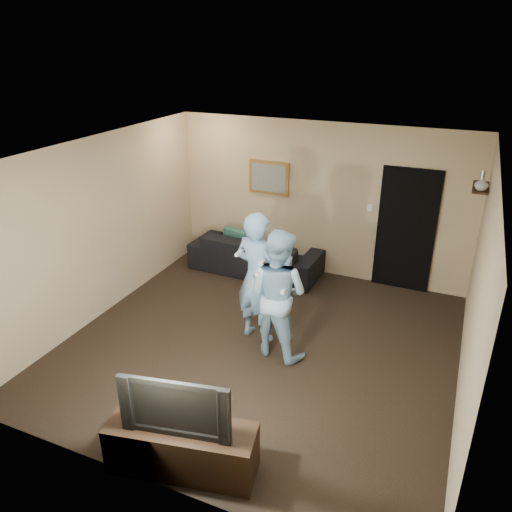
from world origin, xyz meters
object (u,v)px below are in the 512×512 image
at_px(sofa, 256,254).
at_px(tv_console, 182,448).
at_px(wii_player_right, 277,294).
at_px(television, 178,402).
at_px(wii_player_left, 257,278).

distance_m(sofa, tv_console, 4.44).
bearing_deg(sofa, wii_player_right, 122.15).
bearing_deg(sofa, tv_console, 106.65).
height_order(tv_console, television, television).
bearing_deg(television, tv_console, 0.00).
height_order(sofa, tv_console, sofa).
bearing_deg(tv_console, wii_player_left, 84.67).
distance_m(television, wii_player_left, 2.40).
bearing_deg(wii_player_right, tv_console, -93.03).
bearing_deg(tv_console, television, 0.00).
distance_m(wii_player_left, wii_player_right, 0.43).
xyz_separation_m(tv_console, television, (0.00, 0.00, 0.55)).
xyz_separation_m(television, wii_player_right, (0.12, 2.18, 0.06)).
bearing_deg(wii_player_left, tv_console, -83.92).
height_order(sofa, television, television).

